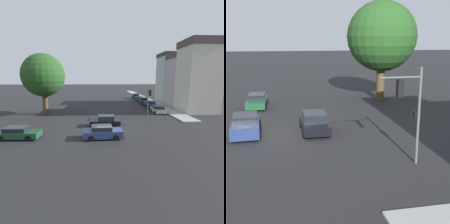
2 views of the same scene
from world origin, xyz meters
The scene contains 6 objects.
ground_plane centered at (0.00, 0.00, 0.00)m, with size 300.00×300.00×0.00m, color black.
street_tree centered at (-10.54, 10.94, 6.75)m, with size 7.32×7.32×10.45m.
traffic_signal centered at (6.76, 6.43, 3.38)m, with size 0.57×2.39×5.16m.
crossing_car_0 centered at (-0.09, 2.38, 0.68)m, with size 4.06×1.95×1.45m.
crossing_car_1 centered at (-9.48, -2.04, 0.62)m, with size 4.49×2.04×1.28m.
crossing_car_2 centered at (-0.46, -2.42, 0.66)m, with size 4.21×2.09×1.39m.
Camera 2 is at (21.36, -0.33, 6.56)m, focal length 50.00 mm.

